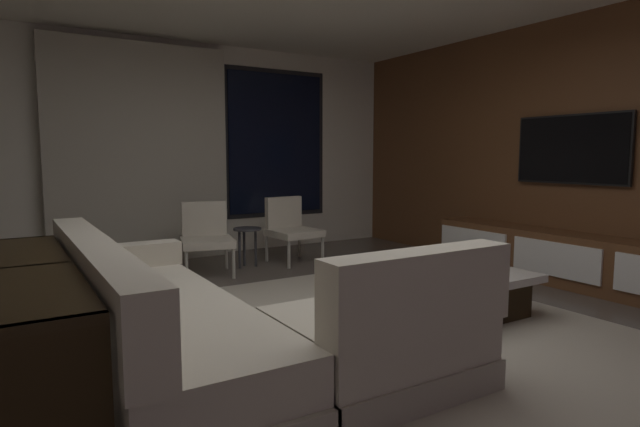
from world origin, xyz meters
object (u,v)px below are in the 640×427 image
at_px(mounted_tv, 571,149).
at_px(sectional_couch, 214,328).
at_px(coffee_table, 440,290).
at_px(accent_chair_by_curtain, 206,234).
at_px(book_stack_on_coffee_table, 419,261).
at_px(side_stool, 247,235).
at_px(accent_chair_near_window, 290,226).
at_px(media_console, 573,261).
at_px(console_table_behind_couch, 33,328).

bearing_deg(mounted_tv, sectional_couch, -174.53).
height_order(coffee_table, accent_chair_by_curtain, accent_chair_by_curtain).
xyz_separation_m(book_stack_on_coffee_table, side_stool, (-0.54, 2.29, -0.04)).
distance_m(sectional_couch, accent_chair_by_curtain, 2.76).
bearing_deg(coffee_table, mounted_tv, 4.43).
distance_m(book_stack_on_coffee_table, mounted_tv, 2.22).
distance_m(coffee_table, accent_chair_near_window, 2.51).
relative_size(accent_chair_near_window, accent_chair_by_curtain, 1.00).
bearing_deg(side_stool, accent_chair_by_curtain, -172.19).
relative_size(sectional_couch, side_stool, 5.43).
bearing_deg(accent_chair_near_window, book_stack_on_coffee_table, -91.06).
distance_m(accent_chair_near_window, media_console, 3.12).
xyz_separation_m(sectional_couch, media_console, (3.76, 0.18, -0.04)).
bearing_deg(sectional_couch, console_table_behind_couch, 171.97).
distance_m(sectional_couch, console_table_behind_couch, 0.93).
relative_size(book_stack_on_coffee_table, mounted_tv, 0.22).
distance_m(book_stack_on_coffee_table, console_table_behind_couch, 2.86).
distance_m(side_stool, media_console, 3.45).
bearing_deg(side_stool, sectional_couch, -117.33).
distance_m(side_stool, console_table_behind_couch, 3.44).
distance_m(sectional_couch, coffee_table, 2.04).
bearing_deg(side_stool, console_table_behind_couch, -131.97).
xyz_separation_m(accent_chair_near_window, media_console, (1.78, -2.55, -0.18)).
distance_m(sectional_couch, accent_chair_near_window, 3.37).
height_order(mounted_tv, console_table_behind_couch, mounted_tv).
relative_size(sectional_couch, media_console, 0.81).
distance_m(accent_chair_near_window, console_table_behind_couch, 3.89).
height_order(sectional_couch, console_table_behind_couch, sectional_couch).
xyz_separation_m(coffee_table, mounted_tv, (1.92, 0.15, 1.16)).
distance_m(accent_chair_near_window, accent_chair_by_curtain, 1.11).
xyz_separation_m(accent_chair_near_window, side_stool, (-0.59, -0.04, -0.06)).
height_order(accent_chair_by_curtain, console_table_behind_couch, accent_chair_by_curtain).
distance_m(sectional_couch, book_stack_on_coffee_table, 1.98).
relative_size(sectional_couch, coffee_table, 2.16).
height_order(side_stool, mounted_tv, mounted_tv).
relative_size(coffee_table, media_console, 0.37).
relative_size(coffee_table, mounted_tv, 0.95).
relative_size(coffee_table, accent_chair_near_window, 1.49).
xyz_separation_m(sectional_couch, side_stool, (1.39, 2.69, 0.08)).
bearing_deg(accent_chair_near_window, console_table_behind_couch, -138.04).
relative_size(sectional_couch, accent_chair_by_curtain, 3.21).
bearing_deg(accent_chair_by_curtain, coffee_table, -64.32).
bearing_deg(mounted_tv, accent_chair_near_window, 129.89).
distance_m(accent_chair_by_curtain, side_stool, 0.52).
height_order(sectional_couch, media_console, sectional_couch).
xyz_separation_m(side_stool, console_table_behind_couch, (-2.30, -2.56, 0.04)).
xyz_separation_m(coffee_table, accent_chair_by_curtain, (-1.15, 2.39, 0.25)).
bearing_deg(book_stack_on_coffee_table, accent_chair_by_curtain, 115.47).
xyz_separation_m(media_console, mounted_tv, (0.18, 0.20, 1.10)).
bearing_deg(accent_chair_by_curtain, mounted_tv, -36.17).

